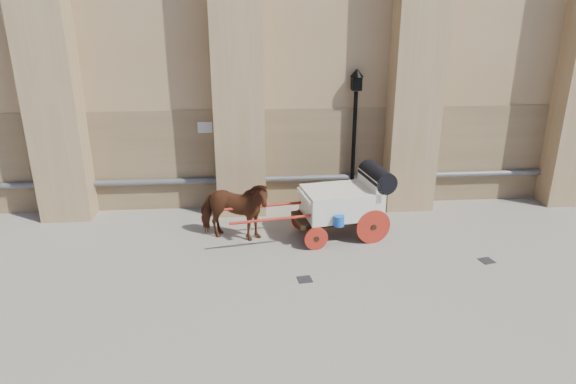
{
  "coord_description": "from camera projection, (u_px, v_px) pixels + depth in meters",
  "views": [
    {
      "loc": [
        -0.77,
        -10.69,
        5.9
      ],
      "look_at": [
        0.22,
        1.66,
        1.3
      ],
      "focal_mm": 32.0,
      "sensor_mm": 36.0,
      "label": 1
    }
  ],
  "objects": [
    {
      "name": "street_lamp",
      "position": [
        354.0,
        135.0,
        15.05
      ],
      "size": [
        0.39,
        0.39,
        4.15
      ],
      "color": "black",
      "rests_on": "ground"
    },
    {
      "name": "ground",
      "position": [
        284.0,
        268.0,
        12.1
      ],
      "size": [
        90.0,
        90.0,
        0.0
      ],
      "primitive_type": "plane",
      "color": "slate",
      "rests_on": "ground"
    },
    {
      "name": "drain_grate_near",
      "position": [
        305.0,
        279.0,
        11.6
      ],
      "size": [
        0.36,
        0.36,
        0.01
      ],
      "primitive_type": "cube",
      "rotation": [
        0.0,
        0.0,
        0.14
      ],
      "color": "black",
      "rests_on": "ground"
    },
    {
      "name": "carriage",
      "position": [
        346.0,
        200.0,
        13.47
      ],
      "size": [
        4.41,
        1.84,
        1.88
      ],
      "rotation": [
        0.0,
        0.0,
        0.17
      ],
      "color": "black",
      "rests_on": "ground"
    },
    {
      "name": "drain_grate_far",
      "position": [
        487.0,
        261.0,
        12.43
      ],
      "size": [
        0.38,
        0.38,
        0.01
      ],
      "primitive_type": "cube",
      "rotation": [
        0.0,
        0.0,
        0.22
      ],
      "color": "black",
      "rests_on": "ground"
    },
    {
      "name": "horse",
      "position": [
        234.0,
        210.0,
        13.28
      ],
      "size": [
        2.13,
        1.39,
        1.66
      ],
      "primitive_type": "imported",
      "rotation": [
        0.0,
        0.0,
        1.3
      ],
      "color": "#572915",
      "rests_on": "ground"
    }
  ]
}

